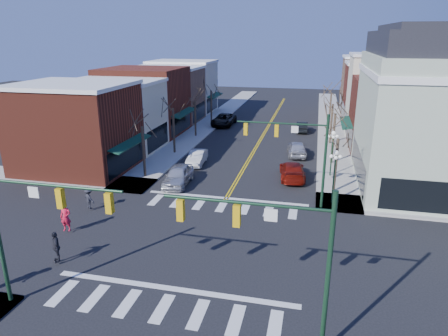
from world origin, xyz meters
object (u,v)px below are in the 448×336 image
Objects in this scene: car_right_near at (292,170)px; car_right_far at (302,127)px; lamppost_midblock at (332,146)px; pedestrian_dark_b at (89,198)px; lamppost_corner at (335,168)px; car_left_mid at (197,158)px; car_right_mid at (297,148)px; car_left_near at (178,176)px; pedestrian_dark_a at (56,247)px; pedestrian_red_a at (66,217)px; car_left_far at (224,120)px; victorian_corner at (441,110)px.

car_right_far is (0.04, 19.18, -0.08)m from car_right_near.
lamppost_midblock is 21.27m from pedestrian_dark_b.
car_right_near is at bearing 123.02° from lamppost_corner.
lamppost_midblock reaches higher than car_left_mid.
pedestrian_dark_b is (-14.22, -17.98, 0.16)m from car_right_mid.
lamppost_corner is at bearing -33.63° from car_left_mid.
pedestrian_dark_a is at bearing -103.63° from car_left_near.
lamppost_midblock is at bearing 90.00° from lamppost_corner.
car_left_mid is (-13.08, 0.88, -2.26)m from lamppost_midblock.
car_left_near is 2.64× the size of pedestrian_dark_a.
pedestrian_red_a reaches higher than car_right_near.
car_left_far is at bearing -67.81° from pedestrian_dark_b.
car_left_mid is 2.30× the size of pedestrian_dark_a.
lamppost_midblock is at bearing -118.60° from pedestrian_dark_b.
lamppost_midblock reaches higher than car_right_far.
victorian_corner reaches higher than car_left_near.
car_right_far is (-11.66, 18.41, -5.97)m from victorian_corner.
car_right_near is (-3.40, -1.27, -2.20)m from lamppost_midblock.
car_left_far is at bearing -68.79° from car_right_near.
car_right_near is (-3.40, 5.23, -2.20)m from lamppost_corner.
car_right_far is (0.04, 11.68, -0.11)m from car_right_mid.
car_right_mid is 1.13× the size of car_right_far.
car_left_far is 31.32m from pedestrian_dark_b.
lamppost_corner reaches higher than pedestrian_red_a.
pedestrian_red_a is at bearing 38.27° from car_right_near.
lamppost_midblock reaches higher than pedestrian_dark_a.
pedestrian_dark_b is (-2.12, 7.02, -0.11)m from pedestrian_dark_a.
car_left_near reaches higher than car_right_near.
lamppost_corner is 0.89× the size of car_left_near.
car_left_mid is at bearing -84.25° from car_left_far.
car_left_far reaches higher than car_right_near.
car_left_near is at bearing -97.09° from pedestrian_dark_b.
lamppost_midblock is at bearing 18.16° from car_left_near.
lamppost_midblock is 2.22× the size of pedestrian_red_a.
car_left_near is 1.14× the size of car_left_mid.
lamppost_corner is 1.00× the size of lamppost_midblock.
car_left_near is at bearing 14.55° from car_right_near.
lamppost_corner is 19.39m from pedestrian_red_a.
pedestrian_dark_b is at bearing -146.31° from lamppost_midblock.
car_left_far is (-14.60, 25.93, -2.13)m from lamppost_corner.
victorian_corner is at bearing -3.45° from lamppost_midblock.
car_left_near is 1.03× the size of car_right_mid.
lamppost_corner is 18.49m from pedestrian_dark_b.
car_right_near reaches higher than car_left_mid.
victorian_corner is 3.03× the size of car_right_mid.
victorian_corner is 13.12m from car_right_near.
car_left_mid is 2.61× the size of pedestrian_dark_b.
car_left_mid is (-21.38, 1.38, -5.96)m from victorian_corner.
pedestrian_red_a is at bearing -149.88° from victorian_corner.
pedestrian_dark_a is (-12.10, -17.50, 0.31)m from car_right_near.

